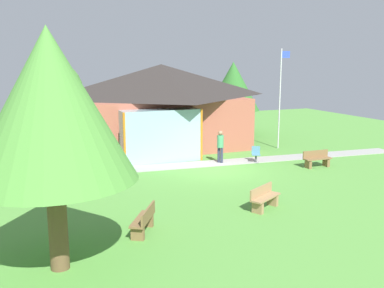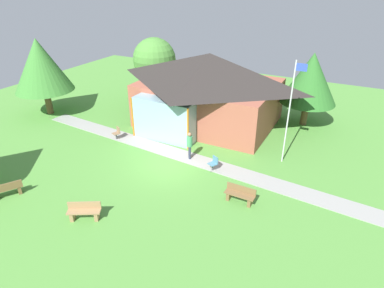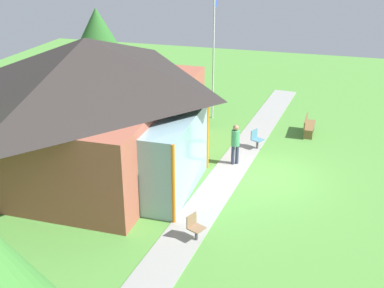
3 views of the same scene
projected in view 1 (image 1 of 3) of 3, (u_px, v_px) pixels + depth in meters
name	position (u px, v px, depth m)	size (l,w,h in m)	color
ground_plane	(219.00, 170.00, 21.32)	(44.00, 44.00, 0.00)	#54933D
pavilion	(162.00, 104.00, 26.76)	(10.41, 8.66, 5.14)	#A35642
footpath	(207.00, 164.00, 22.59)	(23.05, 1.30, 0.03)	#999993
flagpole	(280.00, 95.00, 26.10)	(0.64, 0.08, 6.07)	silver
bench_front_left	(144.00, 221.00, 13.41)	(1.16, 1.51, 0.84)	brown
bench_mid_right	(317.00, 159.00, 21.86)	(1.51, 0.47, 0.84)	brown
bench_front_center	(264.00, 198.00, 15.62)	(1.52, 1.12, 0.84)	#9E7A51
patio_chair_west	(115.00, 165.00, 20.70)	(0.58, 0.58, 0.86)	#8C6B4C
patio_chair_lawn_spare	(256.00, 155.00, 22.87)	(0.59, 0.59, 0.86)	teal
visitor_on_path	(220.00, 144.00, 22.60)	(0.34, 0.34, 1.74)	#2D3347
tree_behind_pavilion_right	(233.00, 86.00, 31.76)	(3.95, 3.95, 5.30)	brown
tree_lawn_corner	(50.00, 106.00, 10.39)	(4.18, 4.18, 6.15)	brown
tree_behind_pavilion_left	(53.00, 91.00, 26.63)	(3.63, 3.63, 5.38)	brown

